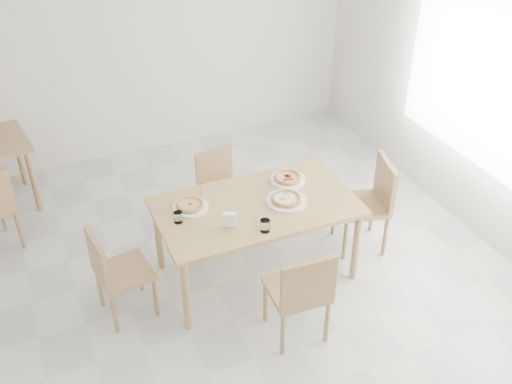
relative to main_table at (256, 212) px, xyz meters
name	(u,v)px	position (x,y,z in m)	size (l,w,h in m)	color
main_table	(256,212)	(0.00, 0.00, 0.00)	(1.68, 0.96, 0.75)	tan
chair_south	(301,290)	(0.00, -0.85, -0.17)	(0.46, 0.46, 0.88)	tan
chair_north	(219,183)	(-0.02, 0.86, -0.23)	(0.42, 0.42, 0.78)	tan
chair_west	(114,270)	(-1.24, -0.02, -0.19)	(0.46, 0.46, 0.83)	tan
chair_east	(371,198)	(1.14, -0.03, -0.16)	(0.54, 0.54, 0.90)	tan
plate_margherita	(190,207)	(-0.52, 0.17, 0.08)	(0.30, 0.30, 0.02)	white
plate_mushroom	(286,201)	(0.25, -0.06, 0.08)	(0.35, 0.35, 0.02)	white
plate_pepperoni	(288,180)	(0.41, 0.23, 0.08)	(0.32, 0.32, 0.02)	white
pizza_margherita	(190,205)	(-0.52, 0.17, 0.10)	(0.25, 0.25, 0.03)	tan
pizza_mushroom	(286,199)	(0.25, -0.06, 0.10)	(0.28, 0.28, 0.03)	tan
pizza_pepperoni	(288,177)	(0.41, 0.23, 0.10)	(0.25, 0.25, 0.03)	tan
tumbler_a	(265,226)	(-0.08, -0.36, 0.12)	(0.08, 0.08, 0.10)	white
tumbler_b	(178,217)	(-0.67, 0.03, 0.12)	(0.07, 0.07, 0.09)	white
napkin_holder	(230,220)	(-0.31, -0.20, 0.13)	(0.13, 0.10, 0.13)	silver
fork_a	(257,223)	(-0.10, -0.24, 0.07)	(0.02, 0.19, 0.01)	silver
fork_b	(204,192)	(-0.34, 0.35, 0.07)	(0.01, 0.17, 0.01)	silver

